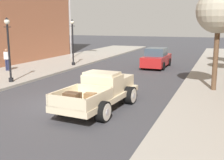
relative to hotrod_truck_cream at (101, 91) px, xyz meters
name	(u,v)px	position (x,y,z in m)	size (l,w,h in m)	color
ground_plane	(65,104)	(-1.78, -0.09, -0.75)	(140.00, 140.00, 0.00)	#3D3D42
hotrod_truck_cream	(101,91)	(0.00, 0.00, 0.00)	(2.43, 5.03, 1.58)	beige
car_background_red	(157,58)	(-0.29, 12.29, 0.01)	(1.90, 4.32, 1.65)	#AD1E1E
pedestrian_sidewalk_left	(7,58)	(-10.21, 5.67, 0.33)	(0.53, 0.22, 1.65)	#232847
street_lamp_near	(9,45)	(-7.09, 2.45, 1.63)	(0.50, 0.32, 3.85)	black
street_lamp_far	(73,39)	(-6.99, 10.03, 1.63)	(0.50, 0.32, 3.85)	black
flagpole	(72,2)	(-9.35, 14.22, 5.02)	(1.74, 0.16, 9.16)	#B2B2B7
street_tree_nearest	(219,11)	(4.50, 4.72, 3.49)	(2.31, 2.31, 5.30)	brown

